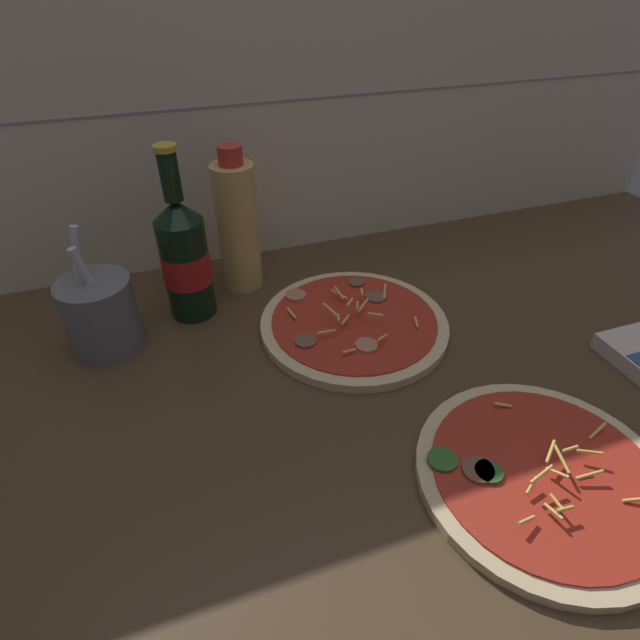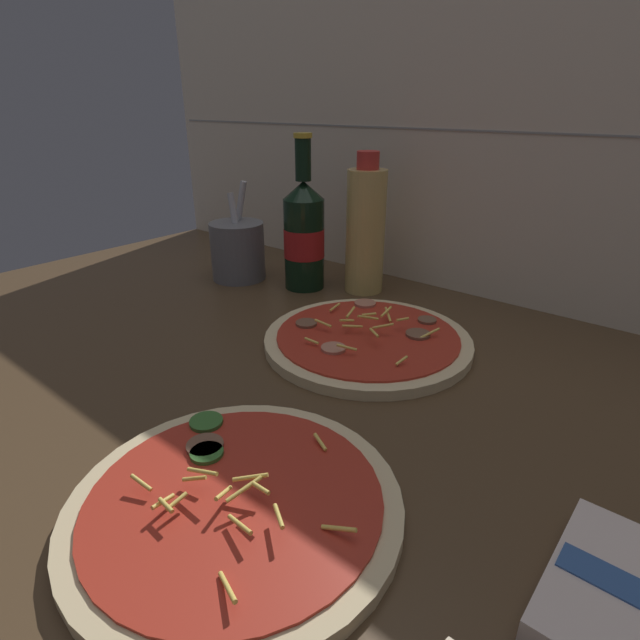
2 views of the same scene
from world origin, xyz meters
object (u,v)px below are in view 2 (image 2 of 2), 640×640
Objects in this scene: oil_bottle at (365,230)px; utensil_crock at (238,250)px; pizza_far at (367,340)px; pizza_near at (235,503)px; beer_bottle at (304,234)px.

utensil_crock is at bearing -156.24° from oil_bottle.
oil_bottle is 1.33× the size of utensil_crock.
utensil_crock is at bearing 166.86° from pizza_far.
pizza_far is 25.05cm from oil_bottle.
oil_bottle is at bearing 23.76° from utensil_crock.
pizza_near is at bearing -42.43° from utensil_crock.
beer_bottle reaches higher than utensil_crock.
utensil_crock is at bearing 137.57° from pizza_near.
pizza_far is 1.20× the size of oil_bottle.
oil_bottle is at bearing 126.32° from pizza_far.
oil_bottle reaches higher than pizza_near.
utensil_crock is (-45.29, 41.40, 4.82)cm from pizza_near.
pizza_near is 61.54cm from utensil_crock.
utensil_crock is (-36.12, 8.44, 4.77)cm from pizza_far.
pizza_far is (-9.16, 32.96, 0.05)cm from pizza_near.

